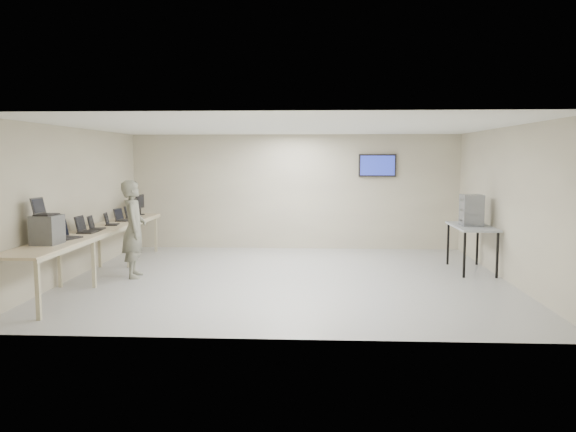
{
  "coord_description": "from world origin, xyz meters",
  "views": [
    {
      "loc": [
        0.53,
        -10.24,
        2.25
      ],
      "look_at": [
        0.0,
        0.2,
        1.15
      ],
      "focal_mm": 35.0,
      "sensor_mm": 36.0,
      "label": 1
    }
  ],
  "objects_px": {
    "equipment_box": "(47,230)",
    "soldier": "(134,229)",
    "side_table": "(472,229)",
    "workbench": "(97,233)"
  },
  "relations": [
    {
      "from": "soldier",
      "to": "side_table",
      "type": "relative_size",
      "value": 1.21
    },
    {
      "from": "soldier",
      "to": "equipment_box",
      "type": "bearing_deg",
      "value": 143.86
    },
    {
      "from": "workbench",
      "to": "equipment_box",
      "type": "relative_size",
      "value": 13.28
    },
    {
      "from": "side_table",
      "to": "soldier",
      "type": "bearing_deg",
      "value": -172.09
    },
    {
      "from": "equipment_box",
      "to": "side_table",
      "type": "bearing_deg",
      "value": 22.59
    },
    {
      "from": "workbench",
      "to": "soldier",
      "type": "bearing_deg",
      "value": -0.33
    },
    {
      "from": "side_table",
      "to": "equipment_box",
      "type": "bearing_deg",
      "value": -159.61
    },
    {
      "from": "equipment_box",
      "to": "soldier",
      "type": "relative_size",
      "value": 0.25
    },
    {
      "from": "soldier",
      "to": "side_table",
      "type": "xyz_separation_m",
      "value": [
        6.48,
        0.9,
        -0.08
      ]
    },
    {
      "from": "soldier",
      "to": "side_table",
      "type": "distance_m",
      "value": 6.54
    }
  ]
}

